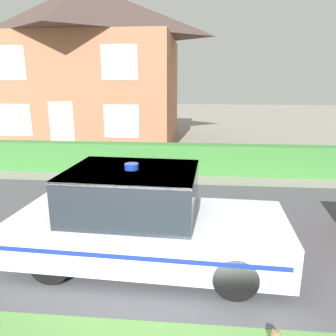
% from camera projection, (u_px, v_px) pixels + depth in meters
% --- Properties ---
extents(road_strip, '(28.00, 5.59, 0.01)m').
position_uv_depth(road_strip, '(177.00, 226.00, 6.76)').
color(road_strip, '#4C4C51').
rests_on(road_strip, ground).
extents(garden_hedge, '(13.37, 0.53, 0.96)m').
position_uv_depth(garden_hedge, '(174.00, 159.00, 10.50)').
color(garden_hedge, '#3D7F38').
rests_on(garden_hedge, ground).
extents(police_car, '(4.39, 1.98, 1.65)m').
position_uv_depth(police_car, '(144.00, 220.00, 5.27)').
color(police_car, black).
rests_on(police_car, road_strip).
extents(house_left, '(8.42, 6.47, 7.12)m').
position_uv_depth(house_left, '(89.00, 65.00, 15.47)').
color(house_left, '#A86B4C').
rests_on(house_left, ground).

